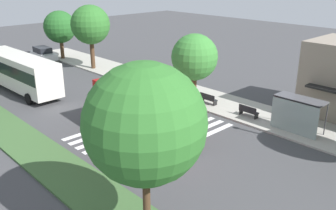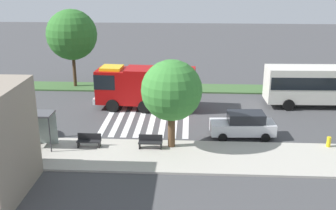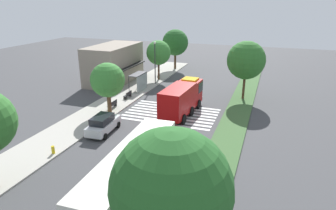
{
  "view_description": "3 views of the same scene",
  "coord_description": "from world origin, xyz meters",
  "px_view_note": "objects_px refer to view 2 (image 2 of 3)",
  "views": [
    {
      "loc": [
        20.15,
        -16.03,
        11.06
      ],
      "look_at": [
        1.65,
        1.61,
        1.7
      ],
      "focal_mm": 39.5,
      "sensor_mm": 36.0,
      "label": 1
    },
    {
      "loc": [
        -1.85,
        32.36,
        11.57
      ],
      "look_at": [
        -0.13,
        1.13,
        1.12
      ],
      "focal_mm": 43.75,
      "sensor_mm": 36.0,
      "label": 2
    },
    {
      "loc": [
        -29.72,
        -10.71,
        12.9
      ],
      "look_at": [
        0.77,
        0.09,
        1.35
      ],
      "focal_mm": 31.84,
      "sensor_mm": 36.0,
      "label": 3
    }
  ],
  "objects_px": {
    "fire_truck": "(143,86)",
    "median_tree_west": "(72,35)",
    "bus_stop_shelter": "(29,121)",
    "bench_west_of_shelter": "(150,142)",
    "transit_bus": "(334,83)",
    "sidewalk_tree_center": "(172,91)",
    "fire_hydrant": "(329,142)",
    "bench_near_shelter": "(89,140)",
    "parked_car_mid": "(243,125)"
  },
  "relations": [
    {
      "from": "parked_car_mid",
      "to": "bench_near_shelter",
      "type": "relative_size",
      "value": 2.91
    },
    {
      "from": "bus_stop_shelter",
      "to": "fire_hydrant",
      "type": "height_order",
      "value": "bus_stop_shelter"
    },
    {
      "from": "bench_near_shelter",
      "to": "fire_hydrant",
      "type": "bearing_deg",
      "value": -176.93
    },
    {
      "from": "fire_truck",
      "to": "median_tree_west",
      "type": "bearing_deg",
      "value": -35.53
    },
    {
      "from": "transit_bus",
      "to": "bench_near_shelter",
      "type": "distance_m",
      "value": 21.74
    },
    {
      "from": "transit_bus",
      "to": "bench_near_shelter",
      "type": "xyz_separation_m",
      "value": [
        19.23,
        10.03,
        -1.49
      ]
    },
    {
      "from": "transit_bus",
      "to": "sidewalk_tree_center",
      "type": "distance_m",
      "value": 16.87
    },
    {
      "from": "fire_truck",
      "to": "bench_west_of_shelter",
      "type": "distance_m",
      "value": 8.81
    },
    {
      "from": "transit_bus",
      "to": "bench_near_shelter",
      "type": "bearing_deg",
      "value": -154.15
    },
    {
      "from": "parked_car_mid",
      "to": "median_tree_west",
      "type": "bearing_deg",
      "value": -41.43
    },
    {
      "from": "fire_truck",
      "to": "bench_near_shelter",
      "type": "height_order",
      "value": "fire_truck"
    },
    {
      "from": "parked_car_mid",
      "to": "fire_hydrant",
      "type": "bearing_deg",
      "value": 159.63
    },
    {
      "from": "bench_west_of_shelter",
      "to": "fire_truck",
      "type": "bearing_deg",
      "value": -80.22
    },
    {
      "from": "transit_bus",
      "to": "bench_west_of_shelter",
      "type": "bearing_deg",
      "value": -148.07
    },
    {
      "from": "bench_west_of_shelter",
      "to": "median_tree_west",
      "type": "distance_m",
      "value": 18.06
    },
    {
      "from": "transit_bus",
      "to": "bench_near_shelter",
      "type": "relative_size",
      "value": 7.36
    },
    {
      "from": "fire_truck",
      "to": "median_tree_west",
      "type": "height_order",
      "value": "median_tree_west"
    },
    {
      "from": "fire_truck",
      "to": "parked_car_mid",
      "type": "xyz_separation_m",
      "value": [
        -7.91,
        6.0,
        -1.1
      ]
    },
    {
      "from": "parked_car_mid",
      "to": "fire_hydrant",
      "type": "height_order",
      "value": "parked_car_mid"
    },
    {
      "from": "median_tree_west",
      "to": "fire_hydrant",
      "type": "distance_m",
      "value": 25.79
    },
    {
      "from": "median_tree_west",
      "to": "transit_bus",
      "type": "bearing_deg",
      "value": 168.83
    },
    {
      "from": "bench_west_of_shelter",
      "to": "sidewalk_tree_center",
      "type": "bearing_deg",
      "value": -165.26
    },
    {
      "from": "bench_near_shelter",
      "to": "bench_west_of_shelter",
      "type": "bearing_deg",
      "value": 180.0
    },
    {
      "from": "bench_west_of_shelter",
      "to": "bench_near_shelter",
      "type": "bearing_deg",
      "value": 0.0
    },
    {
      "from": "median_tree_west",
      "to": "bench_near_shelter",
      "type": "bearing_deg",
      "value": 108.67
    },
    {
      "from": "bench_near_shelter",
      "to": "fire_hydrant",
      "type": "xyz_separation_m",
      "value": [
        -16.13,
        -0.87,
        -0.1
      ]
    },
    {
      "from": "fire_truck",
      "to": "bench_west_of_shelter",
      "type": "height_order",
      "value": "fire_truck"
    },
    {
      "from": "transit_bus",
      "to": "fire_hydrant",
      "type": "bearing_deg",
      "value": -110.4
    },
    {
      "from": "median_tree_west",
      "to": "fire_hydrant",
      "type": "height_order",
      "value": "median_tree_west"
    },
    {
      "from": "bench_near_shelter",
      "to": "median_tree_west",
      "type": "distance_m",
      "value": 16.35
    },
    {
      "from": "sidewalk_tree_center",
      "to": "transit_bus",
      "type": "bearing_deg",
      "value": -144.8
    },
    {
      "from": "bus_stop_shelter",
      "to": "bench_near_shelter",
      "type": "bearing_deg",
      "value": 179.75
    },
    {
      "from": "transit_bus",
      "to": "median_tree_west",
      "type": "height_order",
      "value": "median_tree_west"
    },
    {
      "from": "bench_near_shelter",
      "to": "fire_hydrant",
      "type": "relative_size",
      "value": 2.29
    },
    {
      "from": "bench_near_shelter",
      "to": "fire_hydrant",
      "type": "height_order",
      "value": "bench_near_shelter"
    },
    {
      "from": "fire_truck",
      "to": "bench_near_shelter",
      "type": "xyz_separation_m",
      "value": [
        2.67,
        8.57,
        -1.45
      ]
    },
    {
      "from": "sidewalk_tree_center",
      "to": "fire_hydrant",
      "type": "distance_m",
      "value": 11.19
    },
    {
      "from": "fire_hydrant",
      "to": "fire_truck",
      "type": "bearing_deg",
      "value": -29.79
    },
    {
      "from": "fire_truck",
      "to": "fire_hydrant",
      "type": "distance_m",
      "value": 15.58
    },
    {
      "from": "bench_west_of_shelter",
      "to": "fire_hydrant",
      "type": "relative_size",
      "value": 2.29
    },
    {
      "from": "transit_bus",
      "to": "sidewalk_tree_center",
      "type": "relative_size",
      "value": 1.98
    },
    {
      "from": "parked_car_mid",
      "to": "fire_hydrant",
      "type": "distance_m",
      "value": 5.82
    },
    {
      "from": "transit_bus",
      "to": "bench_west_of_shelter",
      "type": "relative_size",
      "value": 7.36
    },
    {
      "from": "parked_car_mid",
      "to": "median_tree_west",
      "type": "distance_m",
      "value": 20.31
    },
    {
      "from": "sidewalk_tree_center",
      "to": "median_tree_west",
      "type": "height_order",
      "value": "median_tree_west"
    },
    {
      "from": "bus_stop_shelter",
      "to": "bench_near_shelter",
      "type": "distance_m",
      "value": 4.2
    },
    {
      "from": "bus_stop_shelter",
      "to": "bench_west_of_shelter",
      "type": "bearing_deg",
      "value": 179.87
    },
    {
      "from": "transit_bus",
      "to": "fire_truck",
      "type": "bearing_deg",
      "value": -176.65
    },
    {
      "from": "bus_stop_shelter",
      "to": "median_tree_west",
      "type": "height_order",
      "value": "median_tree_west"
    },
    {
      "from": "fire_truck",
      "to": "transit_bus",
      "type": "bearing_deg",
      "value": -171.37
    }
  ]
}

